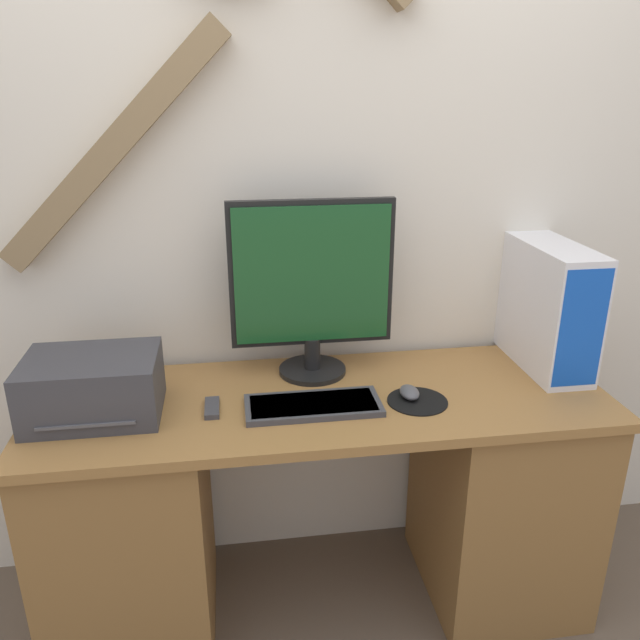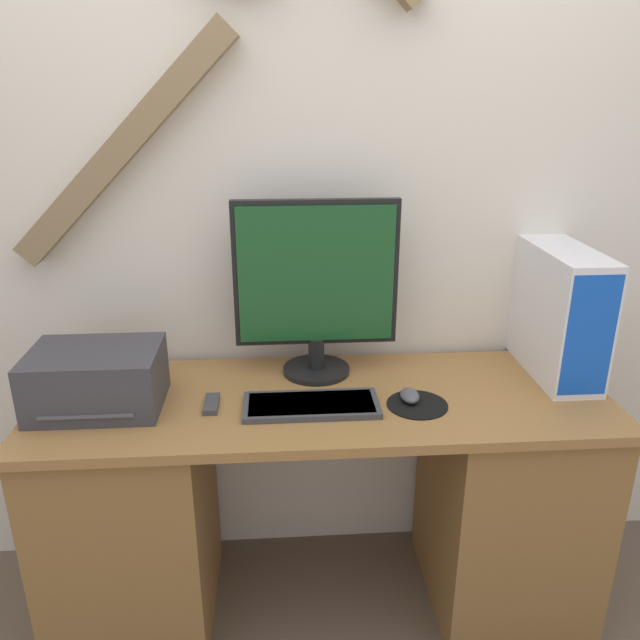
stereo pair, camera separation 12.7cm
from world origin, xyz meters
The scene contains 9 objects.
wall_back centered at (-0.01, 0.64, 1.38)m, with size 6.40×0.13×2.87m.
desk centered at (0.00, 0.30, 0.41)m, with size 1.72×0.59×0.79m.
monitor centered at (-0.01, 0.47, 1.09)m, with size 0.51×0.22×0.56m.
keyboard centered at (-0.04, 0.22, 0.80)m, with size 0.39×0.17×0.02m.
mousepad centered at (0.27, 0.22, 0.79)m, with size 0.18×0.18×0.00m.
mouse centered at (0.25, 0.24, 0.81)m, with size 0.06×0.09×0.03m.
computer_tower centered at (0.76, 0.43, 1.00)m, with size 0.16×0.44×0.41m.
printer centered at (-0.66, 0.28, 0.88)m, with size 0.37×0.27×0.18m.
remote_control centered at (-0.33, 0.25, 0.80)m, with size 0.04×0.11×0.02m.
Camera 1 is at (-0.26, -1.37, 1.67)m, focal length 35.00 mm.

